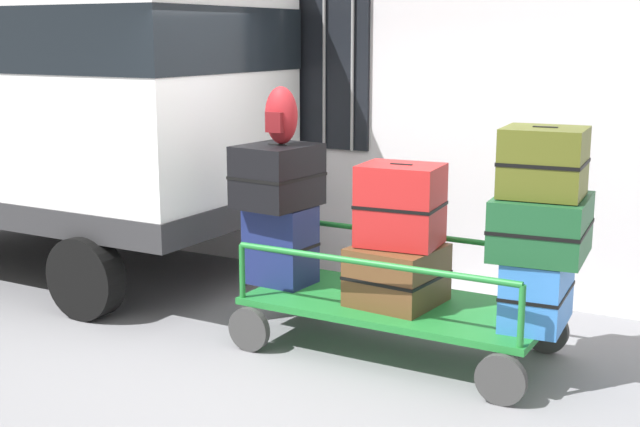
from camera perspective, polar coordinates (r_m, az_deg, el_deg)
name	(u,v)px	position (r m, az deg, el deg)	size (l,w,h in m)	color
ground_plane	(299,363)	(6.28, -1.40, -9.90)	(40.00, 40.00, 0.00)	gray
building_wall	(432,15)	(7.95, 7.46, 12.95)	(12.00, 0.38, 5.00)	silver
van	(45,92)	(8.92, -17.78, 7.72)	(4.60, 2.22, 2.90)	white
luggage_cart	(397,310)	(6.42, 5.16, -6.40)	(2.27, 1.12, 0.39)	#1E722D
cart_railing	(398,256)	(6.30, 5.23, -2.83)	(2.17, 0.98, 0.43)	#1E722D
suitcase_left_bottom	(281,245)	(6.79, -2.63, -2.08)	(0.53, 0.41, 0.63)	navy
suitcase_left_middle	(278,176)	(6.65, -2.84, 2.52)	(0.57, 0.66, 0.49)	black
suitcase_midleft_bottom	(397,275)	(6.32, 5.14, -4.06)	(0.65, 0.67, 0.43)	brown
suitcase_midleft_middle	(401,205)	(6.24, 5.37, 0.58)	(0.62, 0.53, 0.60)	#B21E1E
suitcase_center_bottom	(537,291)	(6.02, 14.21, -4.98)	(0.45, 0.68, 0.48)	#3372C6
suitcase_center_middle	(541,226)	(5.93, 14.47, -0.82)	(0.67, 0.77, 0.41)	#194C28
suitcase_center_top	(544,162)	(5.83, 14.62, 3.33)	(0.58, 0.55, 0.46)	#4C5119
backpack	(281,116)	(6.58, -2.61, 6.50)	(0.27, 0.22, 0.44)	maroon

